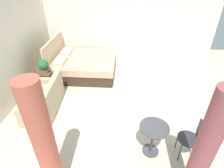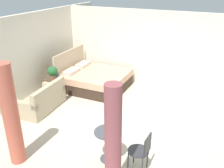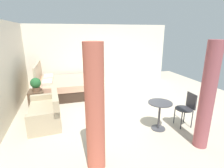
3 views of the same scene
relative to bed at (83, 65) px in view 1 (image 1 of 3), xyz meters
name	(u,v)px [view 1 (image 1 of 3)]	position (x,y,z in m)	size (l,w,h in m)	color
ground_plane	(126,102)	(-1.52, -1.51, -0.33)	(8.29, 9.12, 0.02)	beige
wall_back	(7,56)	(-1.52, 1.55, 0.97)	(8.29, 0.12, 2.57)	silver
wall_right	(128,29)	(1.12, -1.51, 0.97)	(0.12, 6.12, 2.57)	silver
bed	(83,65)	(0.00, 0.00, 0.00)	(1.82, 2.09, 1.23)	#38281E
couch	(45,100)	(-1.96, 0.60, -0.04)	(1.50, 0.83, 0.80)	tan
nightstand	(47,79)	(-0.92, 0.95, -0.04)	(0.52, 0.43, 0.55)	brown
potted_plant	(43,66)	(-1.02, 0.91, 0.46)	(0.31, 0.31, 0.42)	brown
vase	(47,67)	(-0.80, 0.92, 0.31)	(0.10, 0.10, 0.16)	slate
balcony_table	(153,135)	(-3.10, -2.03, 0.16)	(0.56, 0.56, 0.69)	#3F3F44
cafe_chair_near_window	(194,137)	(-3.13, -2.77, 0.20)	(0.43, 0.43, 0.84)	#2D2D33
curtain_left	(203,154)	(-3.92, -2.52, 0.75)	(0.27, 0.27, 2.14)	#994C51
curtain_right	(45,144)	(-3.92, -0.34, 0.75)	(0.31, 0.31, 2.14)	#C15B47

